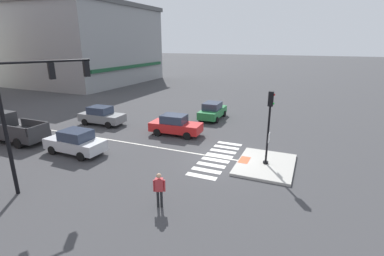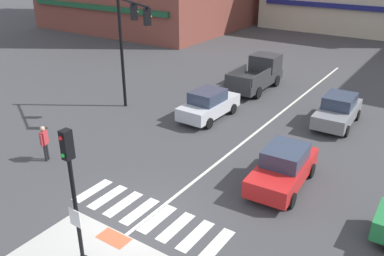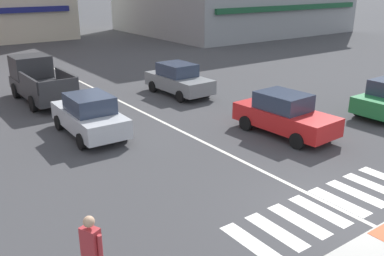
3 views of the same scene
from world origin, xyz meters
name	(u,v)px [view 1 (image 1 of 3)]	position (x,y,z in m)	size (l,w,h in m)	color
ground_plane	(225,159)	(0.00, 0.00, 0.00)	(300.00, 300.00, 0.00)	#3D3D3F
traffic_island	(265,164)	(0.00, -2.52, 0.07)	(4.36, 3.29, 0.15)	#B2AFA8
tactile_pad_front	(244,160)	(0.00, -1.23, 0.15)	(1.10, 0.60, 0.01)	#DB5B38
signal_pole	(269,121)	(0.00, -2.53, 2.79)	(0.44, 0.38, 4.37)	black
crosswalk_stripe_a	(201,176)	(-2.86, 0.53, 0.00)	(0.44, 1.80, 0.01)	silver
crosswalk_stripe_b	(206,170)	(-2.04, 0.53, 0.00)	(0.44, 1.80, 0.01)	silver
crosswalk_stripe_c	(211,165)	(-1.22, 0.53, 0.00)	(0.44, 1.80, 0.01)	silver
crosswalk_stripe_d	(215,160)	(-0.41, 0.53, 0.00)	(0.44, 1.80, 0.01)	silver
crosswalk_stripe_e	(219,155)	(0.41, 0.53, 0.00)	(0.44, 1.80, 0.01)	silver
crosswalk_stripe_f	(223,151)	(1.22, 0.53, 0.00)	(0.44, 1.80, 0.01)	silver
crosswalk_stripe_g	(226,147)	(2.04, 0.53, 0.00)	(0.44, 1.80, 0.01)	silver
crosswalk_stripe_h	(230,144)	(2.86, 0.53, 0.00)	(0.44, 1.80, 0.01)	silver
lane_centre_line	(102,138)	(0.09, 10.00, 0.00)	(0.14, 28.00, 0.01)	silver
traffic_light_mast	(33,101)	(-6.99, 7.60, 4.51)	(3.88, 2.13, 6.54)	black
building_corner_left	(86,44)	(24.88, 33.66, 6.72)	(22.62, 19.16, 13.40)	gray
car_silver_westbound_far	(75,142)	(-3.02, 9.46, 0.81)	(1.91, 4.13, 1.64)	silver
car_grey_eastbound_far	(102,116)	(3.22, 12.57, 0.81)	(1.93, 4.15, 1.64)	slate
car_red_eastbound_mid	(175,125)	(3.18, 5.14, 0.81)	(2.01, 4.19, 1.64)	red
car_green_cross_right	(212,111)	(8.92, 4.00, 0.81)	(4.12, 1.89, 1.64)	#237A3D
pickup_truck_charcoal_westbound_distant	(11,129)	(-3.04, 15.78, 0.98)	(2.10, 5.12, 2.08)	#2D2D30
pedestrian_at_curb_left	(159,187)	(-6.43, 1.15, 0.98)	(0.35, 0.51, 1.67)	black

